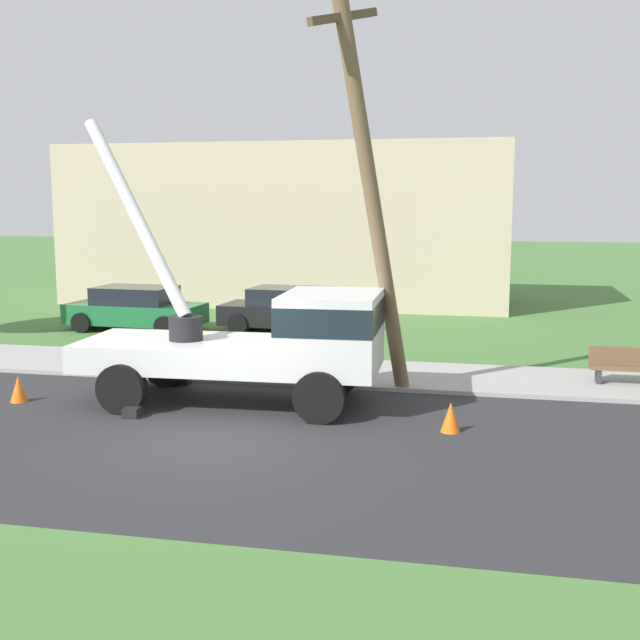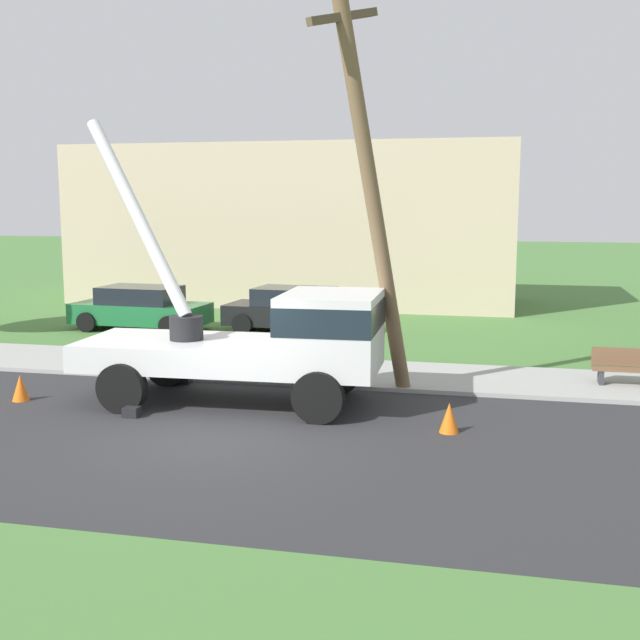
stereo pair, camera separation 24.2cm
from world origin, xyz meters
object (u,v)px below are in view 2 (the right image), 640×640
at_px(traffic_cone_behind, 20,388).
at_px(parked_sedan_black, 295,310).
at_px(utility_truck, 269,337).
at_px(park_bench, 629,368).
at_px(parked_sedan_green, 141,308).
at_px(traffic_cone_ahead, 449,418).
at_px(leaning_utility_pole, 370,184).

height_order(traffic_cone_behind, parked_sedan_black, parked_sedan_black).
xyz_separation_m(utility_truck, park_bench, (7.46, 3.12, -0.95)).
height_order(utility_truck, parked_sedan_black, utility_truck).
relative_size(traffic_cone_behind, parked_sedan_green, 0.12).
bearing_deg(parked_sedan_black, park_bench, -32.39).
height_order(parked_sedan_black, park_bench, parked_sedan_black).
bearing_deg(traffic_cone_behind, parked_sedan_green, 100.18).
distance_m(traffic_cone_ahead, parked_sedan_black, 11.71).
distance_m(utility_truck, leaning_utility_pole, 3.76).
height_order(leaning_utility_pole, park_bench, leaning_utility_pole).
distance_m(traffic_cone_behind, parked_sedan_green, 9.36).
bearing_deg(traffic_cone_behind, leaning_utility_pole, 14.20).
xyz_separation_m(traffic_cone_ahead, park_bench, (3.70, 4.36, 0.18)).
xyz_separation_m(traffic_cone_ahead, parked_sedan_green, (-10.62, 9.52, 0.43)).
distance_m(utility_truck, traffic_cone_behind, 5.40).
height_order(traffic_cone_ahead, traffic_cone_behind, same).
xyz_separation_m(traffic_cone_behind, parked_sedan_black, (3.35, 9.95, 0.43)).
height_order(utility_truck, leaning_utility_pole, leaning_utility_pole).
distance_m(parked_sedan_green, parked_sedan_black, 5.06).
xyz_separation_m(parked_sedan_green, park_bench, (14.32, -5.16, -0.25)).
distance_m(traffic_cone_ahead, parked_sedan_green, 14.27).
relative_size(parked_sedan_green, park_bench, 2.80).
bearing_deg(parked_sedan_black, utility_truck, -78.43).
bearing_deg(parked_sedan_green, traffic_cone_ahead, -41.88).
xyz_separation_m(traffic_cone_behind, parked_sedan_green, (-1.65, 9.20, 0.43)).
distance_m(utility_truck, park_bench, 8.14).
relative_size(utility_truck, parked_sedan_black, 1.52).
bearing_deg(traffic_cone_behind, park_bench, 17.70).
bearing_deg(traffic_cone_behind, traffic_cone_ahead, -2.05).
height_order(utility_truck, park_bench, utility_truck).
xyz_separation_m(parked_sedan_black, park_bench, (9.31, -5.91, -0.25)).
bearing_deg(park_bench, traffic_cone_ahead, -130.28).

